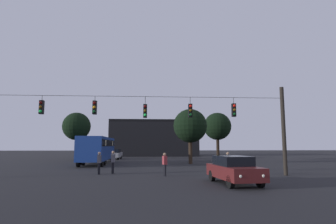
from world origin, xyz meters
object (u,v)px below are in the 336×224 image
Objects in this scene: pedestrian_crossing_left at (113,161)px; pedestrian_crossing_right at (99,162)px; tree_behind_building at (190,126)px; tree_right_far at (217,127)px; pedestrian_crossing_center at (165,163)px; car_far_left at (114,154)px; car_near_right at (234,169)px; pedestrian_near_bus at (228,162)px; tree_left_silhouette at (77,126)px; city_bus at (98,147)px.

pedestrian_crossing_left reaches higher than pedestrian_crossing_right.
tree_behind_building is 7.62m from tree_right_far.
tree_right_far is (8.36, 18.43, 3.82)m from pedestrian_crossing_center.
pedestrian_crossing_center is (6.42, -23.14, 0.10)m from car_far_left.
car_near_right is 10.09m from pedestrian_crossing_right.
pedestrian_crossing_right is at bearing -127.54° from tree_behind_building.
car_near_right is 9.54m from pedestrian_crossing_left.
pedestrian_near_bus is at bearing -85.95° from tree_behind_building.
car_near_right is 2.74× the size of pedestrian_crossing_right.
pedestrian_near_bus is 12.82m from tree_behind_building.
pedestrian_crossing_right is 0.24× the size of tree_left_silhouette.
city_bus is 6.94× the size of pedestrian_crossing_center.
city_bus is at bearing -93.10° from car_far_left.
tree_behind_building is (7.45, 10.55, 3.39)m from pedestrian_crossing_left.
car_near_right is 0.67× the size of tree_right_far.
tree_left_silhouette is (-4.70, 8.39, 2.96)m from city_bus.
car_near_right is at bearing -102.04° from pedestrian_near_bus.
pedestrian_crossing_left is at bearing -126.37° from tree_right_far.
pedestrian_crossing_right is at bearing -70.48° from tree_left_silhouette.
tree_left_silhouette is 1.03× the size of tree_right_far.
car_far_left is at bearing 105.51° from pedestrian_crossing_center.
pedestrian_crossing_right is 21.72m from tree_right_far.
pedestrian_crossing_center is 0.25× the size of tree_behind_building.
tree_left_silhouette is at bearing 121.28° from car_near_right.
car_near_right is 5.46m from pedestrian_crossing_center.
pedestrian_crossing_right reaches higher than car_far_left.
tree_right_far is (14.78, -4.71, 3.92)m from car_far_left.
pedestrian_crossing_left is at bearing 140.98° from car_near_right.
tree_right_far is (3.85, 18.29, 3.80)m from pedestrian_near_bus.
pedestrian_crossing_right is 9.37m from pedestrian_near_bus.
tree_behind_building is at bearing -128.34° from tree_right_far.
tree_behind_building is at bearing -1.16° from city_bus.
tree_right_far reaches higher than car_far_left.
car_far_left is 2.76× the size of pedestrian_crossing_center.
pedestrian_crossing_right is at bearing -127.83° from tree_right_far.
car_near_right is at bearing -57.73° from city_bus.
car_near_right is at bearing -90.11° from tree_behind_building.
pedestrian_crossing_right is (1.66, -21.60, 0.12)m from car_far_left.
city_bus is 14.51m from pedestrian_crossing_center.
pedestrian_crossing_center is 4.51m from pedestrian_near_bus.
tree_left_silhouette reaches higher than city_bus.
car_far_left is at bearing 110.21° from car_near_right.
car_near_right is 0.65× the size of tree_left_silhouette.
car_near_right is 29.72m from tree_left_silhouette.
tree_right_far reaches higher than tree_behind_building.
city_bus is 10.91m from tree_behind_building.
pedestrian_crossing_center is (6.99, -12.68, -0.97)m from city_bus.
car_near_right is 29.02m from car_far_left.
pedestrian_crossing_center reaches higher than car_near_right.
city_bus is 2.47× the size of car_near_right.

